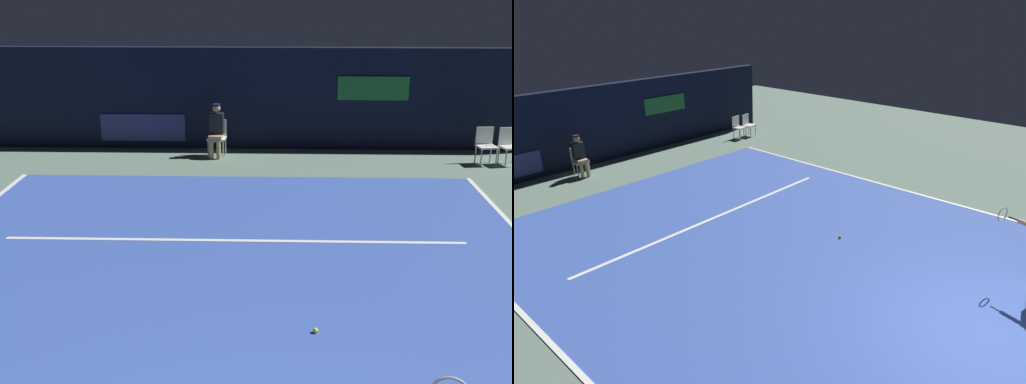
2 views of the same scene
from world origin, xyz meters
TOP-DOWN VIEW (x-y plane):
  - ground_plane at (0.00, 4.80)m, footprint 31.04×31.04m
  - court_surface at (0.00, 4.80)m, footprint 10.09×11.60m
  - line_sideline_left at (5.00, 4.80)m, footprint 0.10×11.60m
  - line_sideline_right at (-5.00, 4.80)m, footprint 0.10×11.60m
  - line_service at (0.00, 6.83)m, footprint 7.87×0.10m
  - back_wall at (-0.00, 13.32)m, footprint 15.78×0.33m
  - line_judge_on_chair at (-0.77, 12.37)m, footprint 0.48×0.56m
  - courtside_chair_near at (6.26, 11.85)m, footprint 0.51×0.49m
  - courtside_chair_far at (5.72, 11.89)m, footprint 0.48×0.46m
  - tennis_ball at (1.22, 3.81)m, footprint 0.07×0.07m

SIDE VIEW (x-z plane):
  - ground_plane at x=0.00m, z-range 0.00..0.00m
  - court_surface at x=0.00m, z-range 0.00..0.01m
  - line_sideline_left at x=5.00m, z-range 0.01..0.02m
  - line_sideline_right at x=-5.00m, z-range 0.01..0.02m
  - line_service at x=0.00m, z-range 0.01..0.02m
  - tennis_ball at x=1.22m, z-range 0.01..0.08m
  - courtside_chair_near at x=6.26m, z-range 0.06..0.94m
  - courtside_chair_far at x=5.72m, z-range 0.06..0.94m
  - line_judge_on_chair at x=-0.77m, z-range 0.03..1.35m
  - back_wall at x=0.00m, z-range 0.00..2.60m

